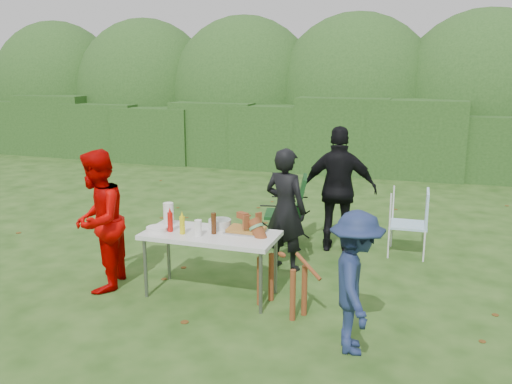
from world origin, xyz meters
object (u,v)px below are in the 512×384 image
(ketchup_bottle, at_px, (170,222))
(beer_bottle, at_px, (214,223))
(person_red_jacket, at_px, (98,221))
(person_cook, at_px, (285,210))
(folding_table, at_px, (211,238))
(lawn_chair, at_px, (408,222))
(dog, at_px, (282,268))
(paper_towel_roll, at_px, (168,214))
(mustard_bottle, at_px, (182,225))
(child, at_px, (356,282))
(person_black_puffy, at_px, (339,190))
(camping_chair, at_px, (285,210))

(ketchup_bottle, relative_size, beer_bottle, 0.92)
(person_red_jacket, bearing_deg, person_cook, 109.08)
(folding_table, xyz_separation_m, lawn_chair, (2.04, 2.14, -0.22))
(person_cook, relative_size, lawn_chair, 1.70)
(beer_bottle, bearing_deg, person_cook, 64.32)
(beer_bottle, bearing_deg, dog, -7.61)
(paper_towel_roll, bearing_deg, mustard_bottle, -42.24)
(child, bearing_deg, mustard_bottle, 59.90)
(person_black_puffy, relative_size, camping_chair, 1.71)
(mustard_bottle, height_order, beer_bottle, beer_bottle)
(person_cook, height_order, person_red_jacket, person_red_jacket)
(folding_table, relative_size, dog, 1.50)
(person_cook, distance_m, paper_towel_roll, 1.49)
(person_red_jacket, distance_m, ketchup_bottle, 0.87)
(person_red_jacket, distance_m, dog, 2.20)
(dog, bearing_deg, person_red_jacket, 31.73)
(child, relative_size, ketchup_bottle, 6.00)
(lawn_chair, bearing_deg, person_black_puffy, 5.93)
(lawn_chair, height_order, paper_towel_roll, paper_towel_roll)
(folding_table, height_order, person_cook, person_cook)
(person_red_jacket, relative_size, dog, 1.65)
(folding_table, xyz_separation_m, person_cook, (0.57, 1.08, 0.10))
(person_cook, bearing_deg, beer_bottle, 81.13)
(mustard_bottle, bearing_deg, person_red_jacket, -174.95)
(folding_table, height_order, ketchup_bottle, ketchup_bottle)
(mustard_bottle, relative_size, beer_bottle, 0.83)
(lawn_chair, relative_size, mustard_bottle, 4.64)
(person_cook, height_order, paper_towel_roll, person_cook)
(lawn_chair, xyz_separation_m, paper_towel_roll, (-2.64, -1.98, 0.41))
(person_cook, bearing_deg, person_black_puffy, -102.20)
(paper_towel_roll, bearing_deg, person_red_jacket, -151.93)
(mustard_bottle, xyz_separation_m, beer_bottle, (0.33, 0.11, 0.02))
(child, xyz_separation_m, mustard_bottle, (-2.00, 0.60, 0.18))
(person_red_jacket, relative_size, ketchup_bottle, 7.47)
(folding_table, bearing_deg, ketchup_bottle, -169.07)
(folding_table, distance_m, ketchup_bottle, 0.49)
(dog, bearing_deg, paper_towel_roll, 18.25)
(person_red_jacket, height_order, dog, person_red_jacket)
(mustard_bottle, xyz_separation_m, ketchup_bottle, (-0.17, 0.04, 0.01))
(person_red_jacket, xyz_separation_m, mustard_bottle, (1.02, 0.09, 0.02))
(person_cook, bearing_deg, child, 139.26)
(dog, height_order, mustard_bottle, dog)
(child, xyz_separation_m, ketchup_bottle, (-2.17, 0.64, 0.19))
(camping_chair, height_order, beer_bottle, camping_chair)
(person_black_puffy, height_order, beer_bottle, person_black_puffy)
(person_red_jacket, distance_m, person_black_puffy, 3.28)
(person_red_jacket, xyz_separation_m, person_black_puffy, (2.40, 2.23, 0.06))
(beer_bottle, distance_m, paper_towel_roll, 0.67)
(child, relative_size, paper_towel_roll, 5.08)
(person_black_puffy, bearing_deg, beer_bottle, 54.90)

